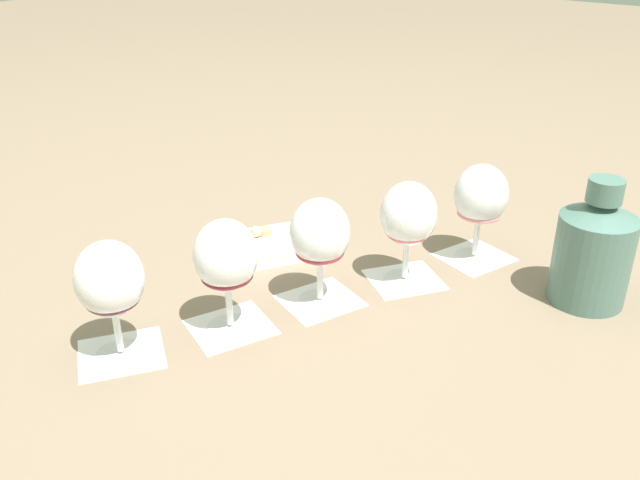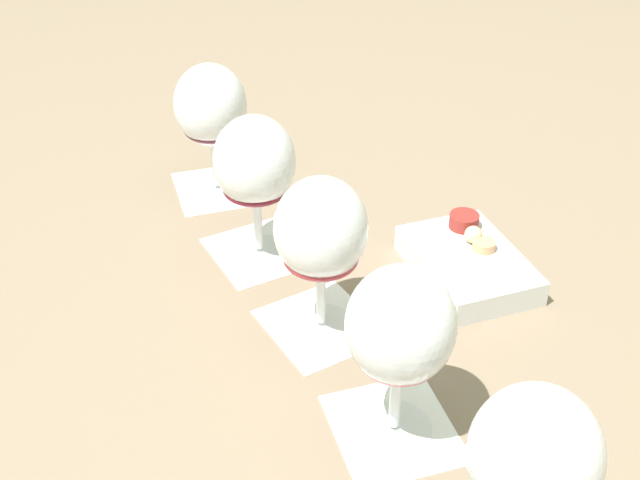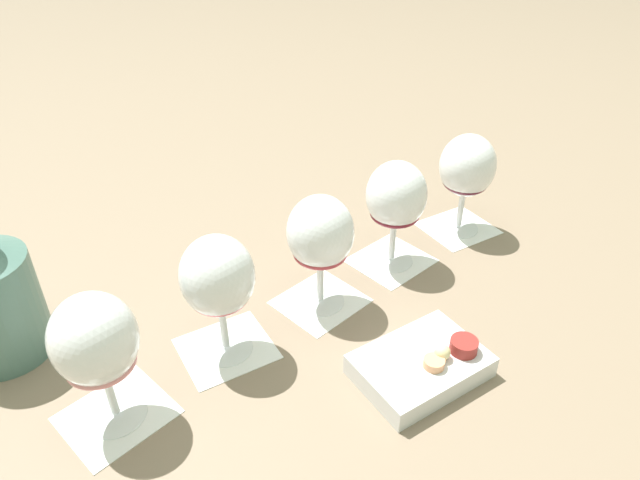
# 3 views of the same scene
# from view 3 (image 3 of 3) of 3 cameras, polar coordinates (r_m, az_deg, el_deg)

# --- Properties ---
(ground_plane) EXTENTS (8.00, 8.00, 0.00)m
(ground_plane) POSITION_cam_3_polar(r_m,az_deg,el_deg) (0.84, 0.03, -6.21)
(ground_plane) COLOR #7F6B56
(tasting_card_0) EXTENTS (0.14, 0.13, 0.00)m
(tasting_card_0) POSITION_cam_3_polar(r_m,az_deg,el_deg) (0.73, -19.65, -16.13)
(tasting_card_0) COLOR white
(tasting_card_0) RESTS_ON ground_plane
(tasting_card_1) EXTENTS (0.15, 0.15, 0.00)m
(tasting_card_1) POSITION_cam_3_polar(r_m,az_deg,el_deg) (0.78, -9.33, -10.64)
(tasting_card_1) COLOR white
(tasting_card_1) RESTS_ON ground_plane
(tasting_card_2) EXTENTS (0.14, 0.14, 0.00)m
(tasting_card_2) POSITION_cam_3_polar(r_m,az_deg,el_deg) (0.84, 0.33, -6.01)
(tasting_card_2) COLOR white
(tasting_card_2) RESTS_ON ground_plane
(tasting_card_3) EXTENTS (0.15, 0.14, 0.00)m
(tasting_card_3) POSITION_cam_3_polar(r_m,az_deg,el_deg) (0.93, 7.09, -2.03)
(tasting_card_3) COLOR white
(tasting_card_3) RESTS_ON ground_plane
(tasting_card_4) EXTENTS (0.15, 0.15, 0.00)m
(tasting_card_4) POSITION_cam_3_polar(r_m,az_deg,el_deg) (1.03, 13.60, 1.20)
(tasting_card_4) COLOR white
(tasting_card_4) RESTS_ON ground_plane
(wine_glass_0) EXTENTS (0.09, 0.09, 0.17)m
(wine_glass_0) POSITION_cam_3_polar(r_m,az_deg,el_deg) (0.66, -21.54, -9.64)
(wine_glass_0) COLOR white
(wine_glass_0) RESTS_ON tasting_card_0
(wine_glass_1) EXTENTS (0.09, 0.09, 0.17)m
(wine_glass_1) POSITION_cam_3_polar(r_m,az_deg,el_deg) (0.70, -10.16, -4.07)
(wine_glass_1) COLOR white
(wine_glass_1) RESTS_ON tasting_card_1
(wine_glass_2) EXTENTS (0.09, 0.09, 0.17)m
(wine_glass_2) POSITION_cam_3_polar(r_m,az_deg,el_deg) (0.77, 0.35, 0.43)
(wine_glass_2) COLOR white
(wine_glass_2) RESTS_ON tasting_card_2
(wine_glass_3) EXTENTS (0.09, 0.09, 0.17)m
(wine_glass_3) POSITION_cam_3_polar(r_m,az_deg,el_deg) (0.87, 7.61, 4.04)
(wine_glass_3) COLOR white
(wine_glass_3) RESTS_ON tasting_card_3
(wine_glass_4) EXTENTS (0.09, 0.09, 0.17)m
(wine_glass_4) POSITION_cam_3_polar(r_m,az_deg,el_deg) (0.98, 14.48, 6.78)
(wine_glass_4) COLOR white
(wine_glass_4) RESTS_ON tasting_card_4
(snack_dish) EXTENTS (0.19, 0.17, 0.05)m
(snack_dish) POSITION_cam_3_polar(r_m,az_deg,el_deg) (0.74, 10.19, -12.18)
(snack_dish) COLOR silver
(snack_dish) RESTS_ON ground_plane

